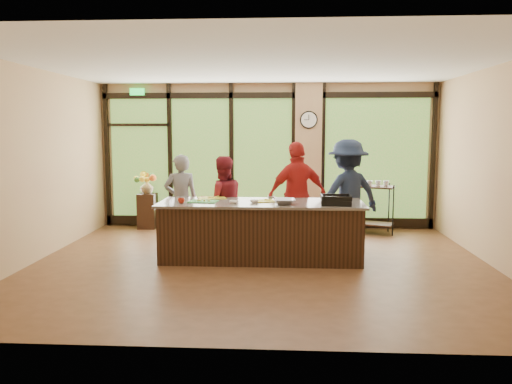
# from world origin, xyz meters

# --- Properties ---
(floor) EXTENTS (7.00, 7.00, 0.00)m
(floor) POSITION_xyz_m (0.00, 0.00, 0.00)
(floor) COLOR brown
(floor) RESTS_ON ground
(ceiling) EXTENTS (7.00, 7.00, 0.00)m
(ceiling) POSITION_xyz_m (0.00, 0.00, 3.00)
(ceiling) COLOR silver
(ceiling) RESTS_ON back_wall
(back_wall) EXTENTS (7.00, 0.00, 7.00)m
(back_wall) POSITION_xyz_m (0.00, 3.00, 1.50)
(back_wall) COLOR tan
(back_wall) RESTS_ON floor
(left_wall) EXTENTS (0.00, 6.00, 6.00)m
(left_wall) POSITION_xyz_m (-3.50, 0.00, 1.50)
(left_wall) COLOR tan
(left_wall) RESTS_ON floor
(right_wall) EXTENTS (0.00, 6.00, 6.00)m
(right_wall) POSITION_xyz_m (3.50, 0.00, 1.50)
(right_wall) COLOR tan
(right_wall) RESTS_ON floor
(window_wall) EXTENTS (6.90, 0.12, 3.00)m
(window_wall) POSITION_xyz_m (0.16, 2.95, 1.39)
(window_wall) COLOR tan
(window_wall) RESTS_ON floor
(island_base) EXTENTS (3.10, 1.00, 0.88)m
(island_base) POSITION_xyz_m (0.00, 0.30, 0.44)
(island_base) COLOR #321C10
(island_base) RESTS_ON floor
(countertop) EXTENTS (3.20, 1.10, 0.04)m
(countertop) POSITION_xyz_m (0.00, 0.30, 0.90)
(countertop) COLOR gray
(countertop) RESTS_ON island_base
(wall_clock) EXTENTS (0.36, 0.04, 0.36)m
(wall_clock) POSITION_xyz_m (0.85, 2.87, 2.25)
(wall_clock) COLOR black
(wall_clock) RESTS_ON window_wall
(cook_left) EXTENTS (0.68, 0.54, 1.62)m
(cook_left) POSITION_xyz_m (-1.45, 1.14, 0.81)
(cook_left) COLOR slate
(cook_left) RESTS_ON floor
(cook_midleft) EXTENTS (0.93, 0.83, 1.60)m
(cook_midleft) POSITION_xyz_m (-0.70, 1.01, 0.80)
(cook_midleft) COLOR maroon
(cook_midleft) RESTS_ON floor
(cook_midright) EXTENTS (1.17, 0.85, 1.85)m
(cook_midright) POSITION_xyz_m (0.59, 1.03, 0.92)
(cook_midright) COLOR #B3201B
(cook_midright) RESTS_ON floor
(cook_right) EXTENTS (1.40, 1.14, 1.88)m
(cook_right) POSITION_xyz_m (1.45, 1.17, 0.94)
(cook_right) COLOR #1A243A
(cook_right) RESTS_ON floor
(roasting_pan) EXTENTS (0.46, 0.37, 0.08)m
(roasting_pan) POSITION_xyz_m (1.14, 0.05, 0.96)
(roasting_pan) COLOR black
(roasting_pan) RESTS_ON countertop
(mixing_bowl) EXTENTS (0.38, 0.38, 0.09)m
(mixing_bowl) POSITION_xyz_m (0.36, 0.06, 0.96)
(mixing_bowl) COLOR silver
(mixing_bowl) RESTS_ON countertop
(cutting_board_left) EXTENTS (0.47, 0.37, 0.01)m
(cutting_board_left) POSITION_xyz_m (-0.91, 0.26, 0.93)
(cutting_board_left) COLOR green
(cutting_board_left) RESTS_ON countertop
(cutting_board_center) EXTENTS (0.53, 0.45, 0.01)m
(cutting_board_center) POSITION_xyz_m (-0.84, 0.67, 0.93)
(cutting_board_center) COLOR gold
(cutting_board_center) RESTS_ON countertop
(cutting_board_right) EXTENTS (0.48, 0.41, 0.01)m
(cutting_board_right) POSITION_xyz_m (0.11, 0.39, 0.93)
(cutting_board_right) COLOR gold
(cutting_board_right) RESTS_ON countertop
(prep_bowl_near) EXTENTS (0.17, 0.17, 0.04)m
(prep_bowl_near) POSITION_xyz_m (-0.41, 0.09, 0.94)
(prep_bowl_near) COLOR white
(prep_bowl_near) RESTS_ON countertop
(prep_bowl_mid) EXTENTS (0.17, 0.17, 0.04)m
(prep_bowl_mid) POSITION_xyz_m (-0.10, 0.20, 0.94)
(prep_bowl_mid) COLOR white
(prep_bowl_mid) RESTS_ON countertop
(prep_bowl_far) EXTENTS (0.16, 0.16, 0.03)m
(prep_bowl_far) POSITION_xyz_m (0.15, 0.78, 0.94)
(prep_bowl_far) COLOR white
(prep_bowl_far) RESTS_ON countertop
(red_ramekin) EXTENTS (0.11, 0.11, 0.08)m
(red_ramekin) POSITION_xyz_m (-1.22, 0.07, 0.96)
(red_ramekin) COLOR #9E1F0F
(red_ramekin) RESTS_ON countertop
(flower_stand) EXTENTS (0.37, 0.37, 0.73)m
(flower_stand) POSITION_xyz_m (-2.49, 2.69, 0.36)
(flower_stand) COLOR #321C10
(flower_stand) RESTS_ON floor
(flower_vase) EXTENTS (0.35, 0.35, 0.29)m
(flower_vase) POSITION_xyz_m (-2.49, 2.69, 0.87)
(flower_vase) COLOR olive
(flower_vase) RESTS_ON flower_stand
(bar_cart) EXTENTS (0.88, 0.69, 1.06)m
(bar_cart) POSITION_xyz_m (2.12, 2.41, 0.63)
(bar_cart) COLOR #321C10
(bar_cart) RESTS_ON floor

